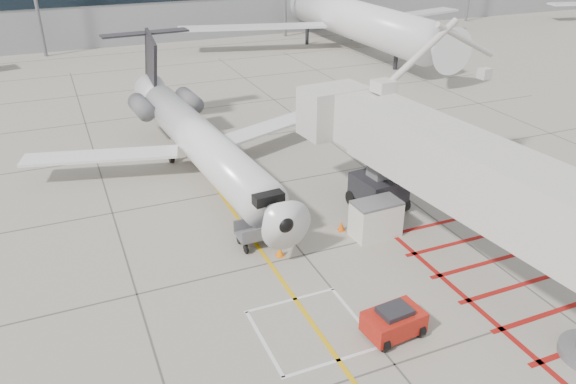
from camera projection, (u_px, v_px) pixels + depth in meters
name	position (u px, v px, depth m)	size (l,w,h in m)	color
ground_plane	(343.00, 302.00, 23.87)	(260.00, 260.00, 0.00)	#9E9688
regional_jet	(211.00, 131.00, 32.53)	(21.37, 26.95, 7.06)	white
jet_bridge	(471.00, 187.00, 24.65)	(9.65, 20.38, 8.15)	silver
pushback_tug	(394.00, 321.00, 21.77)	(2.28, 1.42, 1.33)	#AF1C11
baggage_cart	(258.00, 233.00, 27.75)	(2.10, 1.33, 1.33)	#59585D
ground_power_unit	(376.00, 219.00, 28.44)	(2.42, 1.41, 1.92)	white
cone_nose	(280.00, 251.00, 26.98)	(0.41, 0.41, 0.57)	orange
cone_side	(341.00, 226.00, 29.18)	(0.37, 0.37, 0.52)	#EA5A0C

